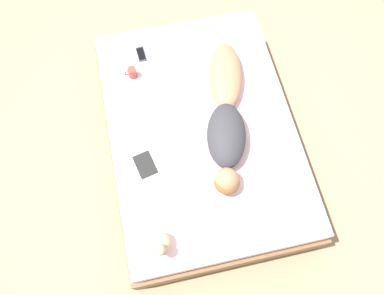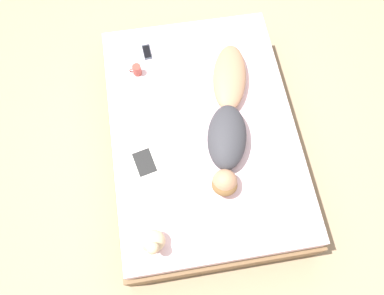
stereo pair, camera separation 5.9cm
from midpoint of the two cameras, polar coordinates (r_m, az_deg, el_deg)
ground_plane at (r=3.42m, az=0.74°, el=-0.23°), size 12.00×12.00×0.00m
bed at (r=3.20m, az=0.79°, el=1.40°), size 1.51×2.14×0.49m
person at (r=2.91m, az=4.63°, el=4.54°), size 0.54×1.34×0.20m
open_magazine at (r=2.87m, az=-5.86°, el=-1.87°), size 0.48×0.37×0.01m
coffee_mug at (r=3.20m, az=-9.64°, el=11.20°), size 0.10×0.07×0.10m
cell_phone at (r=3.35m, az=-8.27°, el=13.89°), size 0.08×0.16×0.01m
plush_toy at (r=2.63m, az=-5.79°, el=-14.43°), size 0.17×0.18×0.21m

